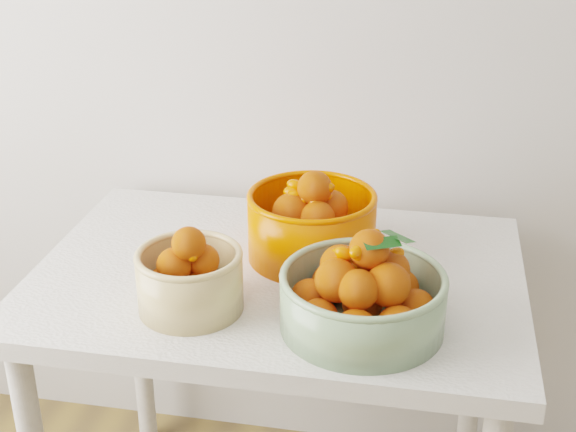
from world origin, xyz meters
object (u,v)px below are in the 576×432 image
bowl_green (362,295)px  table (278,310)px  bowl_orange (312,223)px  bowl_cream (190,278)px

bowl_green → table: bearing=136.2°
table → bowl_orange: bowl_orange is taller
bowl_cream → table: bearing=52.9°
table → bowl_green: 0.31m
table → bowl_green: bearing=-43.8°
bowl_cream → bowl_green: bearing=-1.3°
bowl_green → bowl_orange: (-0.13, 0.26, 0.01)m
table → bowl_cream: (-0.13, -0.18, 0.16)m
table → bowl_orange: (0.06, 0.08, 0.17)m
bowl_green → bowl_orange: bearing=117.4°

